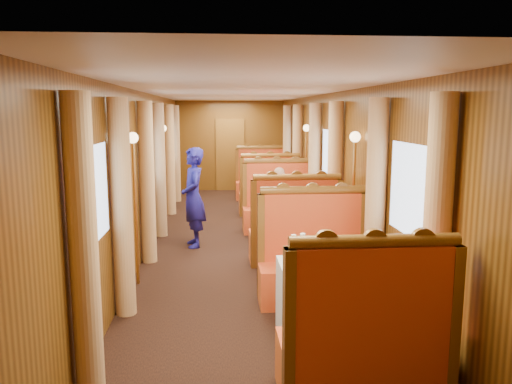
{
  "coord_description": "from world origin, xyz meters",
  "views": [
    {
      "loc": [
        -0.36,
        -8.03,
        2.2
      ],
      "look_at": [
        0.19,
        -0.93,
        1.05
      ],
      "focal_mm": 35.0,
      "sensor_mm": 36.0,
      "label": 1
    }
  ],
  "objects": [
    {
      "name": "wall_left",
      "position": [
        -1.5,
        0.0,
        1.25
      ],
      "size": [
        0.01,
        12.0,
        2.5
      ],
      "primitive_type": null,
      "rotation": [
        1.57,
        0.0,
        1.57
      ],
      "color": "brown",
      "rests_on": "floor"
    },
    {
      "name": "floor",
      "position": [
        0.0,
        0.0,
        0.0
      ],
      "size": [
        3.0,
        12.0,
        0.01
      ],
      "primitive_type": null,
      "color": "black",
      "rests_on": "ground"
    },
    {
      "name": "cup_inboard",
      "position": [
        0.37,
        -3.34,
        0.86
      ],
      "size": [
        0.08,
        0.08,
        0.26
      ],
      "rotation": [
        0.0,
        0.0,
        0.01
      ],
      "color": "white",
      "rests_on": "table_near"
    },
    {
      "name": "ceiling",
      "position": [
        0.0,
        0.0,
        2.5
      ],
      "size": [
        3.0,
        12.0,
        0.01
      ],
      "primitive_type": null,
      "rotation": [
        3.14,
        0.0,
        0.0
      ],
      "color": "silver",
      "rests_on": "wall_left"
    },
    {
      "name": "banquette_mid_aft",
      "position": [
        0.75,
        1.01,
        0.42
      ],
      "size": [
        1.3,
        0.55,
        1.34
      ],
      "color": "red",
      "rests_on": "floor"
    },
    {
      "name": "banquette_near_fwd",
      "position": [
        0.75,
        -4.51,
        0.42
      ],
      "size": [
        1.3,
        0.55,
        1.34
      ],
      "color": "red",
      "rests_on": "floor"
    },
    {
      "name": "sconce_right_fore",
      "position": [
        1.4,
        -1.75,
        1.38
      ],
      "size": [
        0.14,
        0.14,
        1.95
      ],
      "color": "#BF8C3F",
      "rests_on": "floor"
    },
    {
      "name": "cup_outboard",
      "position": [
        0.47,
        -3.3,
        0.86
      ],
      "size": [
        0.08,
        0.08,
        0.26
      ],
      "rotation": [
        0.0,
        0.0,
        -0.4
      ],
      "color": "white",
      "rests_on": "table_near"
    },
    {
      "name": "curtain_left_near_a",
      "position": [
        -1.38,
        -4.28,
        1.18
      ],
      "size": [
        0.22,
        0.22,
        2.35
      ],
      "primitive_type": "cylinder",
      "color": "tan",
      "rests_on": "floor"
    },
    {
      "name": "window_left_mid",
      "position": [
        -1.49,
        0.0,
        1.45
      ],
      "size": [
        0.01,
        1.2,
        0.9
      ],
      "primitive_type": null,
      "rotation": [
        1.57,
        0.0,
        1.57
      ],
      "color": "#97ADCD",
      "rests_on": "wall_left"
    },
    {
      "name": "curtain_right_near_b",
      "position": [
        1.38,
        -2.72,
        1.18
      ],
      "size": [
        0.22,
        0.22,
        2.35
      ],
      "primitive_type": "cylinder",
      "color": "tan",
      "rests_on": "floor"
    },
    {
      "name": "banquette_near_aft",
      "position": [
        0.75,
        -2.49,
        0.42
      ],
      "size": [
        1.3,
        0.55,
        1.34
      ],
      "color": "red",
      "rests_on": "floor"
    },
    {
      "name": "window_right_mid",
      "position": [
        1.49,
        0.0,
        1.45
      ],
      "size": [
        0.01,
        1.2,
        0.9
      ],
      "primitive_type": null,
      "rotation": [
        1.57,
        0.0,
        -1.57
      ],
      "color": "#97ADCD",
      "rests_on": "wall_right"
    },
    {
      "name": "window_left_far",
      "position": [
        -1.49,
        3.5,
        1.45
      ],
      "size": [
        0.01,
        1.2,
        0.9
      ],
      "primitive_type": null,
      "rotation": [
        1.57,
        0.0,
        1.57
      ],
      "color": "#97ADCD",
      "rests_on": "wall_left"
    },
    {
      "name": "curtain_left_far_b",
      "position": [
        -1.38,
        4.28,
        1.18
      ],
      "size": [
        0.22,
        0.22,
        2.35
      ],
      "primitive_type": "cylinder",
      "color": "tan",
      "rests_on": "floor"
    },
    {
      "name": "curtain_right_far_b",
      "position": [
        1.38,
        4.28,
        1.18
      ],
      "size": [
        0.22,
        0.22,
        2.35
      ],
      "primitive_type": "cylinder",
      "color": "tan",
      "rests_on": "floor"
    },
    {
      "name": "sconce_right_aft",
      "position": [
        1.4,
        1.75,
        1.38
      ],
      "size": [
        0.14,
        0.14,
        1.95
      ],
      "color": "#BF8C3F",
      "rests_on": "floor"
    },
    {
      "name": "passenger",
      "position": [
        0.75,
        0.79,
        0.74
      ],
      "size": [
        0.4,
        0.44,
        0.76
      ],
      "color": "beige",
      "rests_on": "banquette_mid_aft"
    },
    {
      "name": "teapot_right",
      "position": [
        0.75,
        -3.61,
        0.81
      ],
      "size": [
        0.16,
        0.12,
        0.13
      ],
      "primitive_type": null,
      "rotation": [
        0.0,
        0.0,
        -0.02
      ],
      "color": "silver",
      "rests_on": "tea_tray"
    },
    {
      "name": "teapot_back",
      "position": [
        0.66,
        -3.43,
        0.82
      ],
      "size": [
        0.17,
        0.13,
        0.13
      ],
      "primitive_type": null,
      "rotation": [
        0.0,
        0.0,
        -0.09
      ],
      "color": "silver",
      "rests_on": "tea_tray"
    },
    {
      "name": "window_right_far",
      "position": [
        1.49,
        3.5,
        1.45
      ],
      "size": [
        0.01,
        1.2,
        0.9
      ],
      "primitive_type": null,
      "rotation": [
        1.57,
        0.0,
        -1.57
      ],
      "color": "#97ADCD",
      "rests_on": "wall_right"
    },
    {
      "name": "curtain_left_near_b",
      "position": [
        -1.38,
        -2.72,
        1.18
      ],
      "size": [
        0.22,
        0.22,
        2.35
      ],
      "primitive_type": "cylinder",
      "color": "tan",
      "rests_on": "floor"
    },
    {
      "name": "table_near",
      "position": [
        0.75,
        -3.5,
        0.38
      ],
      "size": [
        1.05,
        0.72,
        0.75
      ],
      "primitive_type": "cube",
      "color": "white",
      "rests_on": "floor"
    },
    {
      "name": "curtain_right_far_a",
      "position": [
        1.38,
        2.72,
        1.18
      ],
      "size": [
        0.22,
        0.22,
        2.35
      ],
      "primitive_type": "cylinder",
      "color": "tan",
      "rests_on": "floor"
    },
    {
      "name": "banquette_far_fwd",
      "position": [
        0.75,
        2.49,
        0.42
      ],
      "size": [
        1.3,
        0.55,
        1.34
      ],
      "color": "red",
      "rests_on": "floor"
    },
    {
      "name": "banquette_far_aft",
      "position": [
        0.75,
        4.51,
        0.42
      ],
      "size": [
        1.3,
        0.55,
        1.34
      ],
      "color": "red",
      "rests_on": "floor"
    },
    {
      "name": "curtain_right_mid_a",
      "position": [
        1.38,
        -0.78,
        1.18
      ],
      "size": [
        0.22,
        0.22,
        2.35
      ],
      "primitive_type": "cylinder",
      "color": "tan",
      "rests_on": "floor"
    },
    {
      "name": "wall_right",
      "position": [
        1.5,
        0.0,
        1.25
      ],
      "size": [
        0.01,
        12.0,
        2.5
      ],
      "primitive_type": null,
      "rotation": [
        1.57,
        0.0,
        -1.57
      ],
      "color": "brown",
      "rests_on": "floor"
    },
    {
      "name": "banquette_mid_fwd",
      "position": [
        0.75,
        -1.01,
        0.42
      ],
      "size": [
        1.3,
        0.55,
        1.34
      ],
      "color": "red",
      "rests_on": "floor"
    },
    {
      "name": "rose_vase_mid",
      "position": [
        0.76,
        -0.01,
        0.93
      ],
      "size": [
        0.06,
        0.06,
        0.36
      ],
      "rotation": [
        0.0,
        0.0,
        0.02
      ],
      "color": "silver",
      "rests_on": "table_mid"
    },
    {
      "name": "window_right_near",
      "position": [
        1.49,
        -3.5,
        1.45
      ],
      "size": [
        0.01,
        1.2,
        0.9
      ],
      "primitive_type": null,
      "rotation": [
        1.57,
        0.0,
        -1.57
      ],
      "color": "#97ADCD",
      "rests_on": "wall_right"
    },
    {
      "name": "curtain_right_near_a",
      "position": [
        1.38,
        -4.28,
        1.18
      ],
      "size": [
        0.22,
        0.22,
        2.35
      ],
      "primitive_type": "cylinder",
      "color": "tan",
      "rests_on": "floor"
    },
    {
      "name": "wall_near",
      "position": [
        0.0,
        -6.0,
        1.25
      ],
      "size": [
        3.0,
        0.01,
        2.5
      ],
      "primitive_type": null,
      "rotation": [
        -1.57,
        0.0,
        0.0
      ],
      "color": "brown",
      "rests_on": "floor"
    },
    {
      "name": "curtain_right_mid_b",
      "position": [
        1.38,
        0.78,
        1.18
      ],
      "size": [
        0.22,
        0.22,
        2.35
      ],
      "primitive_type": "cylinder",
      "color": "tan",
      "rests_on": "floor"
    },
    {
      "name": "tea_tray",
      "position": [
        0.66,
        -3.54,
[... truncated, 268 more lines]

